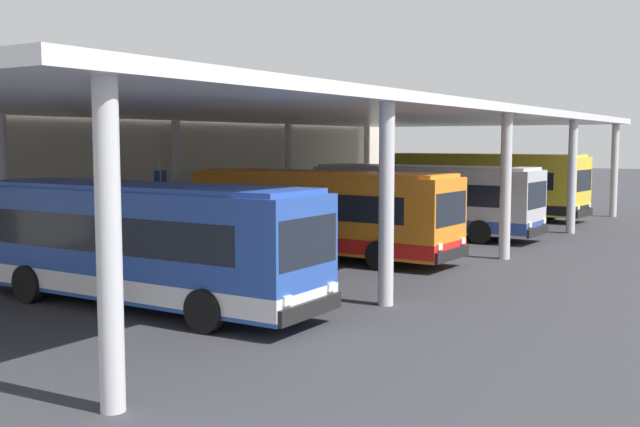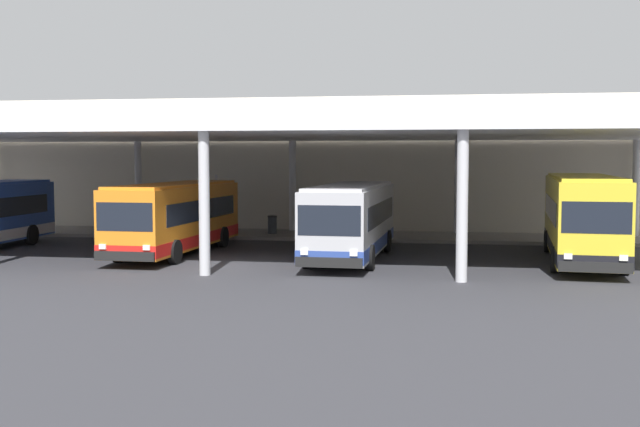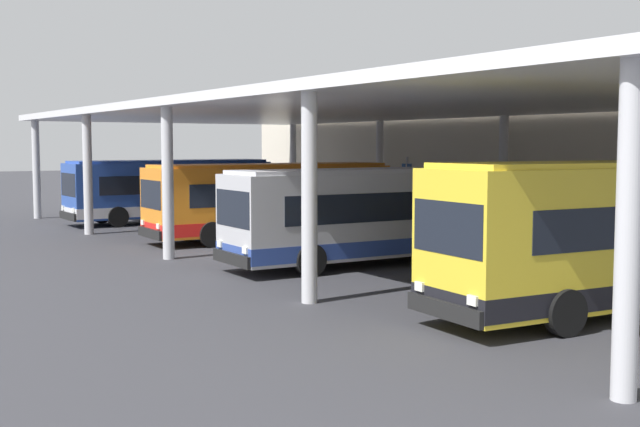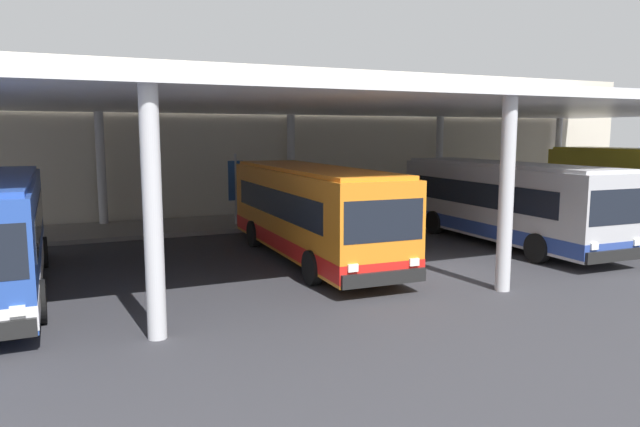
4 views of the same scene
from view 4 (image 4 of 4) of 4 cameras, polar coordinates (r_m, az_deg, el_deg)
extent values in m
plane|color=#333338|center=(18.76, 12.37, -5.52)|extent=(200.00, 200.00, 0.00)
cube|color=gray|center=(28.87, -1.56, -0.50)|extent=(42.00, 4.50, 0.18)
cube|color=beige|center=(31.59, -3.86, 7.12)|extent=(48.00, 1.60, 7.77)
cube|color=silver|center=(22.94, 4.47, 10.63)|extent=(40.00, 17.00, 0.30)
cylinder|color=silver|center=(12.37, -16.10, -0.15)|extent=(0.40, 0.40, 5.25)
cylinder|color=silver|center=(28.24, -20.68, 3.99)|extent=(0.40, 0.40, 5.25)
cylinder|color=silver|center=(16.41, 17.81, 1.69)|extent=(0.40, 0.40, 5.25)
cylinder|color=silver|center=(30.23, -2.85, 4.70)|extent=(0.40, 0.40, 5.25)
cylinder|color=silver|center=(34.66, 11.61, 4.96)|extent=(0.40, 0.40, 5.25)
cylinder|color=silver|center=(40.74, 22.29, 4.94)|extent=(0.40, 0.40, 5.25)
cube|color=white|center=(12.71, -27.57, -8.48)|extent=(0.28, 0.08, 0.20)
cylinder|color=black|center=(14.74, -25.83, -7.81)|extent=(0.29, 1.00, 1.00)
cylinder|color=black|center=(20.67, -25.56, -3.46)|extent=(0.29, 1.00, 1.00)
cube|color=orange|center=(19.74, -0.92, 0.34)|extent=(2.81, 10.47, 2.70)
cube|color=red|center=(19.90, -0.92, -2.51)|extent=(2.83, 10.49, 0.50)
cube|color=black|center=(19.84, -1.08, 1.25)|extent=(2.80, 8.60, 0.90)
cube|color=black|center=(15.06, 6.24, -0.71)|extent=(2.30, 0.19, 1.10)
cube|color=black|center=(15.28, 6.32, -6.33)|extent=(2.45, 0.23, 0.36)
cube|color=orange|center=(19.61, -0.93, 4.43)|extent=(2.60, 10.05, 0.12)
cube|color=yellow|center=(14.99, 6.23, 2.41)|extent=(1.75, 0.17, 0.28)
cube|color=white|center=(14.80, 3.25, -5.36)|extent=(0.28, 0.09, 0.20)
cube|color=white|center=(15.65, 9.22, -4.73)|extent=(0.28, 0.09, 0.20)
cylinder|color=black|center=(16.56, -0.79, -5.34)|extent=(0.31, 1.01, 1.00)
cylinder|color=black|center=(17.58, 6.68, -4.62)|extent=(0.31, 1.01, 1.00)
cylinder|color=black|center=(22.22, -6.56, -1.99)|extent=(0.31, 1.01, 1.00)
cylinder|color=black|center=(22.99, -0.67, -1.61)|extent=(0.31, 1.01, 1.00)
cube|color=#B7B7BC|center=(23.64, 17.56, 1.22)|extent=(2.80, 10.47, 2.70)
cube|color=#2D4799|center=(23.77, 17.46, -1.17)|extent=(2.82, 10.49, 0.50)
cube|color=black|center=(23.73, 17.35, 1.98)|extent=(2.78, 8.60, 0.90)
cube|color=black|center=(19.96, 27.09, 0.57)|extent=(2.30, 0.19, 1.10)
cube|color=black|center=(20.13, 27.02, -3.70)|extent=(2.45, 0.23, 0.36)
cube|color=silver|center=(23.53, 17.70, 4.63)|extent=(2.59, 10.05, 0.12)
cube|color=yellow|center=(19.91, 27.18, 2.93)|extent=(1.75, 0.17, 0.28)
cube|color=white|center=(19.40, 25.33, -2.94)|extent=(0.28, 0.09, 0.20)
cube|color=white|center=(20.76, 28.68, -2.49)|extent=(0.28, 0.09, 0.20)
cylinder|color=black|center=(20.63, 20.54, -3.21)|extent=(0.31, 1.01, 1.00)
cylinder|color=black|center=(22.35, 25.15, -2.64)|extent=(0.31, 1.01, 1.00)
cylinder|color=black|center=(25.34, 11.17, -0.88)|extent=(0.31, 1.01, 1.00)
cylinder|color=black|center=(26.76, 15.55, -0.56)|extent=(0.31, 1.01, 1.00)
cylinder|color=black|center=(32.49, 24.21, 0.48)|extent=(0.36, 1.02, 1.00)
cylinder|color=black|center=(34.22, 27.17, 0.64)|extent=(0.36, 1.02, 1.00)
cube|color=#383D47|center=(29.50, 1.57, 0.74)|extent=(1.80, 0.44, 0.08)
cube|color=#383D47|center=(29.65, 1.40, 1.27)|extent=(1.80, 0.06, 0.44)
cube|color=#2D2D33|center=(29.24, 0.33, 0.24)|extent=(0.10, 0.36, 0.45)
cube|color=#2D2D33|center=(29.84, 2.78, 0.38)|extent=(0.10, 0.36, 0.45)
cylinder|color=#33383D|center=(28.18, -2.56, 0.40)|extent=(0.48, 0.48, 0.90)
cylinder|color=black|center=(28.12, -2.57, 1.39)|extent=(0.52, 0.52, 0.08)
cylinder|color=#B2B2B7|center=(26.71, -8.27, 2.40)|extent=(0.12, 0.12, 3.20)
cube|color=#285199|center=(26.66, -8.27, 3.22)|extent=(0.70, 0.04, 1.80)
camera|label=1|loc=(15.92, -102.54, -1.84)|focal=42.49mm
camera|label=2|loc=(24.75, 102.88, -1.73)|focal=43.50mm
camera|label=3|loc=(37.29, 63.74, 2.99)|focal=45.60mm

